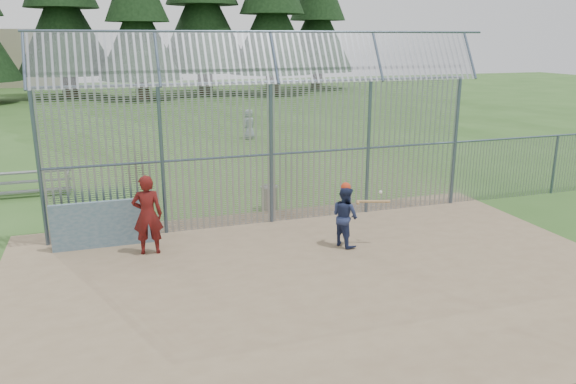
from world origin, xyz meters
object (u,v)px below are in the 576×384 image
object	(u,v)px
batter	(345,216)
bleacher	(24,183)
onlooker	(148,215)
dugout_wall	(103,224)
trash_can	(269,198)

from	to	relation	value
batter	bleacher	size ratio (longest dim) A/B	0.52
batter	onlooker	distance (m)	4.89
dugout_wall	onlooker	xyz separation A→B (m)	(1.04, -0.79, 0.39)
dugout_wall	onlooker	distance (m)	1.37
trash_can	batter	bearing A→B (deg)	-75.56
dugout_wall	batter	xyz separation A→B (m)	(5.82, -1.81, 0.18)
dugout_wall	trash_can	world-z (taller)	dugout_wall
dugout_wall	trash_can	distance (m)	5.22
dugout_wall	onlooker	bearing A→B (deg)	-37.33
batter	trash_can	bearing A→B (deg)	-4.81
trash_can	dugout_wall	bearing A→B (deg)	-159.70
onlooker	trash_can	world-z (taller)	onlooker
trash_can	bleacher	world-z (taller)	trash_can
batter	bleacher	world-z (taller)	batter
onlooker	bleacher	bearing A→B (deg)	-55.77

